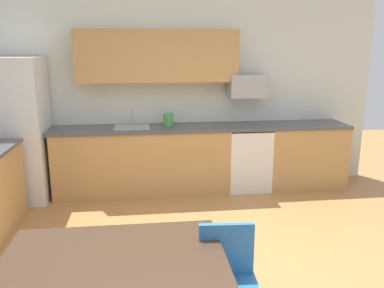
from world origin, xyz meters
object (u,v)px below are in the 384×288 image
Objects in this scene: refrigerator at (16,131)px; kettle at (168,120)px; oven_range at (247,157)px; microwave at (247,86)px; dining_table at (114,264)px; chair_near_table at (228,278)px.

refrigerator reaches higher than kettle.
oven_range is 1.69× the size of microwave.
kettle is at bearing 80.14° from dining_table.
kettle is (-1.13, -0.05, -0.47)m from microwave.
refrigerator is 3.76m from chair_near_table.
oven_range is at bearing 1.46° from refrigerator.
kettle is at bearing 177.48° from oven_range.
dining_table is 3.24m from kettle.
refrigerator reaches higher than oven_range.
dining_table is at bearing -118.36° from oven_range.
chair_near_table is at bearing -106.93° from oven_range.
dining_table is 7.00× the size of kettle.
dining_table is 1.65× the size of chair_near_table.
dining_table is at bearing -117.61° from microwave.
oven_range is 0.65× the size of dining_table.
oven_range is 3.56m from dining_table.
refrigerator is 2.08× the size of oven_range.
dining_table is at bearing -64.36° from refrigerator.
microwave reaches higher than chair_near_table.
refrigerator is 3.39m from dining_table.
oven_range is 1.07× the size of chair_near_table.
refrigerator is at bearing 115.64° from dining_table.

